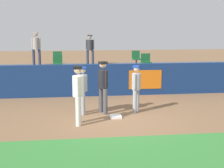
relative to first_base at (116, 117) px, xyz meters
name	(u,v)px	position (x,y,z in m)	size (l,w,h in m)	color
ground_plane	(116,119)	(-0.01, -0.19, -0.04)	(60.00, 60.00, 0.00)	#846042
grass_foreground_strip	(133,156)	(-0.01, -3.36, -0.04)	(18.00, 2.80, 0.01)	#388438
first_base	(116,117)	(0.00, 0.00, 0.00)	(0.40, 0.40, 0.08)	white
player_fielder_home	(78,91)	(-1.27, -0.60, 1.05)	(0.40, 0.58, 1.89)	white
player_runner_visitor	(136,85)	(0.84, 0.65, 0.95)	(0.44, 0.44, 1.71)	#9EA3AD
player_coach_visitor	(83,87)	(-1.09, 0.64, 0.94)	(0.34, 0.48, 1.70)	#9EA3AD
player_umpire	(103,84)	(-0.37, 0.64, 1.05)	(0.47, 0.49, 1.88)	#4C4C51
field_wall	(105,80)	(0.00, 3.61, 0.67)	(18.00, 0.26, 1.43)	navy
bleacher_platform	(100,77)	(-0.01, 6.18, 0.41)	(18.00, 4.80, 0.91)	#59595E
seat_front_left	(58,62)	(-2.14, 5.05, 1.34)	(0.44, 0.44, 0.84)	#4C4C51
seat_front_right	(146,61)	(2.20, 5.05, 1.34)	(0.47, 0.44, 0.84)	#4C4C51
seat_back_left	(57,58)	(-2.22, 6.85, 1.34)	(0.48, 0.44, 0.84)	#4C4C51
seat_back_right	(136,57)	(2.06, 6.85, 1.34)	(0.44, 0.44, 0.84)	#4C4C51
spectator_hooded	(36,46)	(-3.41, 7.75, 1.93)	(0.51, 0.40, 1.83)	#33384C
spectator_capped	(90,48)	(-0.43, 7.65, 1.85)	(0.46, 0.40, 1.69)	#33384C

